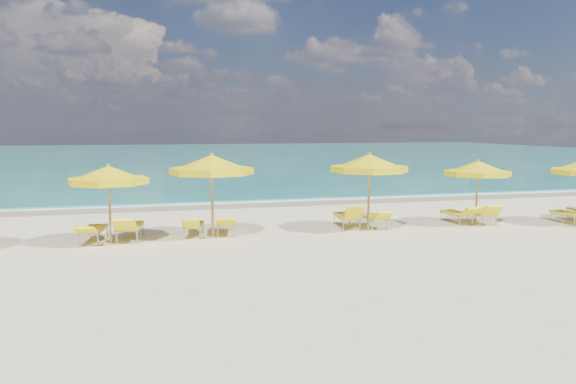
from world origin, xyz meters
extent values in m
plane|color=beige|center=(0.00, 0.00, 0.00)|extent=(120.00, 120.00, 0.00)
cube|color=#167B70|center=(0.00, 48.00, 0.00)|extent=(120.00, 80.00, 0.30)
cube|color=tan|center=(0.00, 7.40, 0.00)|extent=(120.00, 2.60, 0.01)
cube|color=white|center=(0.00, 8.20, 0.00)|extent=(120.00, 1.20, 0.03)
cube|color=white|center=(-6.00, 17.00, 0.00)|extent=(14.00, 0.36, 0.05)
cube|color=white|center=(8.00, 24.00, 0.00)|extent=(18.00, 0.30, 0.05)
cylinder|color=#A28651|center=(-5.76, 0.07, 1.13)|extent=(0.07, 0.07, 2.26)
cone|color=yellow|center=(-5.76, 0.07, 2.08)|extent=(2.69, 2.69, 0.45)
cylinder|color=yellow|center=(-5.76, 0.07, 1.86)|extent=(2.71, 2.71, 0.18)
sphere|color=#A28651|center=(-5.76, 0.07, 2.31)|extent=(0.10, 0.10, 0.10)
cylinder|color=#A28651|center=(-2.74, 0.30, 1.26)|extent=(0.08, 0.08, 2.52)
cone|color=yellow|center=(-2.74, 0.30, 2.32)|extent=(2.90, 2.90, 0.50)
cylinder|color=yellow|center=(-2.74, 0.30, 2.07)|extent=(2.93, 2.93, 0.20)
sphere|color=#A28651|center=(-2.74, 0.30, 2.57)|extent=(0.11, 0.11, 0.11)
cylinder|color=#A28651|center=(2.43, 0.21, 1.24)|extent=(0.08, 0.08, 2.48)
cone|color=yellow|center=(2.43, 0.21, 2.28)|extent=(3.12, 3.12, 0.50)
cylinder|color=yellow|center=(2.43, 0.21, 2.04)|extent=(3.15, 3.15, 0.20)
sphere|color=#A28651|center=(2.43, 0.21, 2.53)|extent=(0.11, 0.11, 0.11)
cylinder|color=#A28651|center=(6.51, 0.26, 1.10)|extent=(0.07, 0.07, 2.20)
cone|color=yellow|center=(6.51, 0.26, 2.02)|extent=(2.98, 2.98, 0.44)
cylinder|color=yellow|center=(6.51, 0.26, 1.81)|extent=(3.01, 3.01, 0.18)
sphere|color=#A28651|center=(6.51, 0.26, 2.25)|extent=(0.10, 0.10, 0.10)
cube|color=yellow|center=(-6.27, 0.63, 0.38)|extent=(0.79, 1.38, 0.08)
cube|color=yellow|center=(-6.42, -0.29, 0.50)|extent=(0.67, 0.68, 0.31)
cube|color=yellow|center=(-5.20, 0.65, 0.41)|extent=(0.82, 1.49, 0.09)
cube|color=yellow|center=(-5.34, -0.32, 0.61)|extent=(0.71, 0.67, 0.46)
cube|color=yellow|center=(-3.27, 0.77, 0.34)|extent=(0.76, 1.27, 0.07)
cube|color=yellow|center=(-3.43, -0.03, 0.51)|extent=(0.62, 0.59, 0.38)
cube|color=yellow|center=(-2.22, 0.88, 0.37)|extent=(0.78, 1.36, 0.08)
cube|color=yellow|center=(-2.36, -0.01, 0.52)|extent=(0.66, 0.66, 0.35)
cube|color=yellow|center=(1.91, 0.91, 0.39)|extent=(0.72, 1.41, 0.08)
cube|color=yellow|center=(1.83, 0.00, 0.62)|extent=(0.65, 0.56, 0.51)
cube|color=yellow|center=(2.78, 0.76, 0.36)|extent=(0.58, 1.27, 0.08)
cube|color=yellow|center=(2.80, -0.12, 0.52)|extent=(0.57, 0.56, 0.37)
cube|color=yellow|center=(6.02, 0.76, 0.35)|extent=(0.61, 1.25, 0.08)
cube|color=yellow|center=(6.07, -0.08, 0.52)|extent=(0.57, 0.55, 0.39)
cube|color=yellow|center=(6.90, 0.56, 0.40)|extent=(0.88, 1.47, 0.08)
cube|color=yellow|center=(6.71, -0.36, 0.58)|extent=(0.72, 0.69, 0.43)
cube|color=yellow|center=(9.83, -0.32, 0.35)|extent=(0.58, 1.24, 0.08)
camera|label=1|loc=(-4.80, -16.92, 3.44)|focal=35.00mm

